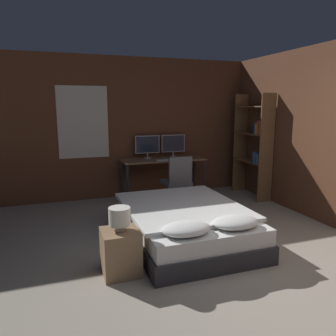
{
  "coord_description": "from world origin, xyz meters",
  "views": [
    {
      "loc": [
        -2.06,
        -2.48,
        1.78
      ],
      "look_at": [
        -0.26,
        2.63,
        0.75
      ],
      "focal_mm": 35.0,
      "sensor_mm": 36.0,
      "label": 1
    }
  ],
  "objects_px": {
    "nightstand": "(121,252)",
    "computer_mouse": "(181,158)",
    "monitor_left": "(147,145)",
    "keyboard": "(166,160)",
    "monitor_right": "(173,144)",
    "office_chair": "(177,186)",
    "bed": "(185,224)",
    "bookshelf": "(256,142)",
    "bedside_lamp": "(120,217)",
    "desk": "(163,164)"
  },
  "relations": [
    {
      "from": "nightstand",
      "to": "computer_mouse",
      "type": "distance_m",
      "value": 3.09
    },
    {
      "from": "monitor_left",
      "to": "keyboard",
      "type": "distance_m",
      "value": 0.5
    },
    {
      "from": "monitor_right",
      "to": "office_chair",
      "type": "relative_size",
      "value": 0.53
    },
    {
      "from": "bed",
      "to": "monitor_left",
      "type": "height_order",
      "value": "monitor_left"
    },
    {
      "from": "bookshelf",
      "to": "computer_mouse",
      "type": "bearing_deg",
      "value": 162.69
    },
    {
      "from": "computer_mouse",
      "to": "office_chair",
      "type": "height_order",
      "value": "office_chair"
    },
    {
      "from": "computer_mouse",
      "to": "office_chair",
      "type": "bearing_deg",
      "value": -117.21
    },
    {
      "from": "bed",
      "to": "keyboard",
      "type": "relative_size",
      "value": 5.06
    },
    {
      "from": "bedside_lamp",
      "to": "monitor_left",
      "type": "bearing_deg",
      "value": 68.67
    },
    {
      "from": "monitor_left",
      "to": "bedside_lamp",
      "type": "bearing_deg",
      "value": -111.33
    },
    {
      "from": "monitor_left",
      "to": "office_chair",
      "type": "distance_m",
      "value": 1.11
    },
    {
      "from": "bedside_lamp",
      "to": "keyboard",
      "type": "xyz_separation_m",
      "value": [
        1.39,
        2.53,
        0.13
      ]
    },
    {
      "from": "bookshelf",
      "to": "monitor_left",
      "type": "bearing_deg",
      "value": 158.15
    },
    {
      "from": "office_chair",
      "to": "nightstand",
      "type": "bearing_deg",
      "value": -125.11
    },
    {
      "from": "nightstand",
      "to": "computer_mouse",
      "type": "relative_size",
      "value": 6.92
    },
    {
      "from": "bed",
      "to": "keyboard",
      "type": "distance_m",
      "value": 2.07
    },
    {
      "from": "keyboard",
      "to": "computer_mouse",
      "type": "relative_size",
      "value": 5.78
    },
    {
      "from": "bed",
      "to": "bookshelf",
      "type": "height_order",
      "value": "bookshelf"
    },
    {
      "from": "monitor_left",
      "to": "bed",
      "type": "bearing_deg",
      "value": -93.43
    },
    {
      "from": "bedside_lamp",
      "to": "computer_mouse",
      "type": "xyz_separation_m",
      "value": [
        1.69,
        2.53,
        0.14
      ]
    },
    {
      "from": "monitor_right",
      "to": "bed",
      "type": "bearing_deg",
      "value": -106.36
    },
    {
      "from": "bed",
      "to": "desk",
      "type": "height_order",
      "value": "desk"
    },
    {
      "from": "bed",
      "to": "keyboard",
      "type": "xyz_separation_m",
      "value": [
        0.41,
        1.95,
        0.54
      ]
    },
    {
      "from": "desk",
      "to": "keyboard",
      "type": "xyz_separation_m",
      "value": [
        -0.0,
        -0.17,
        0.11
      ]
    },
    {
      "from": "monitor_right",
      "to": "computer_mouse",
      "type": "bearing_deg",
      "value": -86.14
    },
    {
      "from": "nightstand",
      "to": "bedside_lamp",
      "type": "distance_m",
      "value": 0.4
    },
    {
      "from": "nightstand",
      "to": "monitor_left",
      "type": "distance_m",
      "value": 3.19
    },
    {
      "from": "desk",
      "to": "bed",
      "type": "bearing_deg",
      "value": -100.83
    },
    {
      "from": "desk",
      "to": "monitor_left",
      "type": "distance_m",
      "value": 0.48
    },
    {
      "from": "bedside_lamp",
      "to": "desk",
      "type": "bearing_deg",
      "value": 62.74
    },
    {
      "from": "bed",
      "to": "office_chair",
      "type": "bearing_deg",
      "value": 73.08
    },
    {
      "from": "monitor_right",
      "to": "bookshelf",
      "type": "relative_size",
      "value": 0.24
    },
    {
      "from": "monitor_right",
      "to": "office_chair",
      "type": "bearing_deg",
      "value": -105.4
    },
    {
      "from": "computer_mouse",
      "to": "bookshelf",
      "type": "bearing_deg",
      "value": -17.31
    },
    {
      "from": "bedside_lamp",
      "to": "bookshelf",
      "type": "relative_size",
      "value": 0.13
    },
    {
      "from": "bedside_lamp",
      "to": "computer_mouse",
      "type": "height_order",
      "value": "computer_mouse"
    },
    {
      "from": "keyboard",
      "to": "computer_mouse",
      "type": "distance_m",
      "value": 0.29
    },
    {
      "from": "bedside_lamp",
      "to": "monitor_right",
      "type": "distance_m",
      "value": 3.35
    },
    {
      "from": "desk",
      "to": "computer_mouse",
      "type": "relative_size",
      "value": 23.36
    },
    {
      "from": "bed",
      "to": "monitor_left",
      "type": "xyz_separation_m",
      "value": [
        0.14,
        2.3,
        0.78
      ]
    },
    {
      "from": "desk",
      "to": "computer_mouse",
      "type": "height_order",
      "value": "computer_mouse"
    },
    {
      "from": "bedside_lamp",
      "to": "keyboard",
      "type": "height_order",
      "value": "keyboard"
    },
    {
      "from": "computer_mouse",
      "to": "desk",
      "type": "bearing_deg",
      "value": 149.46
    },
    {
      "from": "monitor_right",
      "to": "computer_mouse",
      "type": "distance_m",
      "value": 0.42
    },
    {
      "from": "keyboard",
      "to": "nightstand",
      "type": "bearing_deg",
      "value": -118.82
    },
    {
      "from": "nightstand",
      "to": "monitor_right",
      "type": "bearing_deg",
      "value": 60.01
    },
    {
      "from": "bedside_lamp",
      "to": "keyboard",
      "type": "relative_size",
      "value": 0.63
    },
    {
      "from": "office_chair",
      "to": "monitor_left",
      "type": "bearing_deg",
      "value": 109.71
    },
    {
      "from": "bed",
      "to": "monitor_left",
      "type": "distance_m",
      "value": 2.43
    },
    {
      "from": "keyboard",
      "to": "office_chair",
      "type": "height_order",
      "value": "office_chair"
    }
  ]
}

